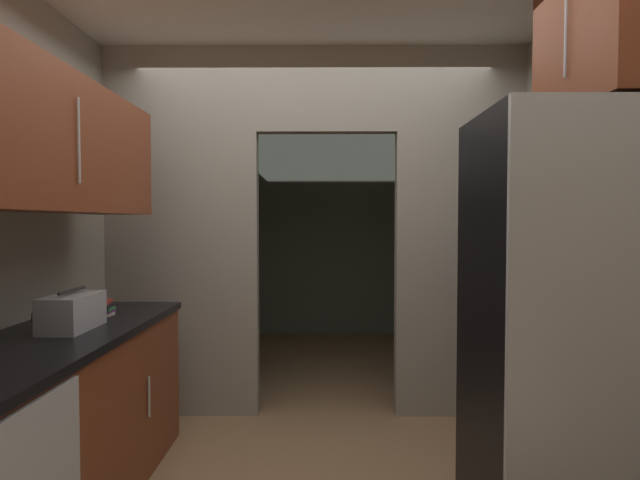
# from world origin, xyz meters

# --- Properties ---
(kitchen_partition) EXTENTS (3.01, 0.12, 2.66)m
(kitchen_partition) POSITION_xyz_m (-0.03, 1.26, 1.43)
(kitchen_partition) COLOR #9E998C
(kitchen_partition) RESTS_ON ground
(adjoining_room_shell) EXTENTS (3.01, 2.76, 2.66)m
(adjoining_room_shell) POSITION_xyz_m (0.00, 3.10, 1.33)
(adjoining_room_shell) COLOR gray
(adjoining_room_shell) RESTS_ON ground
(refrigerator) EXTENTS (0.71, 0.74, 1.87)m
(refrigerator) POSITION_xyz_m (1.10, -0.25, 0.94)
(refrigerator) COLOR black
(refrigerator) RESTS_ON ground
(lower_cabinet_run) EXTENTS (0.64, 2.17, 0.88)m
(lower_cabinet_run) POSITION_xyz_m (-1.19, -0.21, 0.44)
(lower_cabinet_run) COLOR brown
(lower_cabinet_run) RESTS_ON ground
(upper_cabinet_counterside) EXTENTS (0.36, 1.95, 0.62)m
(upper_cabinet_counterside) POSITION_xyz_m (-1.19, -0.21, 1.77)
(upper_cabinet_counterside) COLOR brown
(upper_cabinet_fridgeside) EXTENTS (0.36, 0.79, 0.73)m
(upper_cabinet_fridgeside) POSITION_xyz_m (1.33, -0.15, 2.27)
(upper_cabinet_fridgeside) COLOR brown
(boombox) EXTENTS (0.20, 0.36, 0.20)m
(boombox) POSITION_xyz_m (-1.16, 0.01, 0.97)
(boombox) COLOR #B2B2B7
(boombox) RESTS_ON lower_cabinet_run
(book_stack) EXTENTS (0.13, 0.17, 0.09)m
(book_stack) POSITION_xyz_m (-1.17, 0.36, 0.93)
(book_stack) COLOR beige
(book_stack) RESTS_ON lower_cabinet_run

